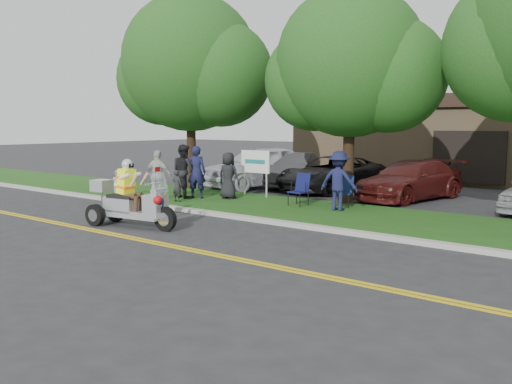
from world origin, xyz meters
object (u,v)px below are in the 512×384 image
Objects in this scene: spectator_adult_right at (158,175)px; parked_car_right at (410,180)px; spectator_adult_mid at (184,171)px; trike_scooter at (130,203)px; parked_car_mid at (332,174)px; lawn_chair_a at (301,187)px; parked_car_far_left at (260,166)px; parked_car_left at (293,170)px; spectator_adult_left at (196,172)px; lawn_chair_b at (344,189)px.

parked_car_right is (6.41, 6.15, -0.26)m from spectator_adult_right.
trike_scooter is at bearing 129.86° from spectator_adult_mid.
trike_scooter reaches higher than parked_car_mid.
lawn_chair_a is 5.99m from parked_car_far_left.
trike_scooter is at bearing -102.59° from parked_car_left.
trike_scooter is 9.87m from parked_car_mid.
parked_car_left is (1.10, 0.94, -0.17)m from parked_car_far_left.
spectator_adult_right reaches higher than parked_car_right.
parked_car_far_left is at bearing -164.74° from parked_car_right.
parked_car_right is (5.72, 5.00, -0.32)m from spectator_adult_left.
spectator_adult_left is at bearing -163.73° from lawn_chair_a.
trike_scooter is 2.75× the size of lawn_chair_b.
parked_car_far_left is 1.19× the size of parked_car_left.
parked_car_mid reaches higher than parked_car_right.
parked_car_left is at bearing -121.26° from spectator_adult_left.
spectator_adult_right is at bearing -120.38° from parked_car_left.
trike_scooter is at bearing -104.74° from lawn_chair_a.
spectator_adult_right is 0.38× the size of parked_car_left.
lawn_chair_a is 4.60m from parked_car_right.
parked_car_far_left is at bearing 144.58° from lawn_chair_a.
lawn_chair_a is at bearing 163.87° from spectator_adult_left.
lawn_chair_a is 1.38m from lawn_chair_b.
lawn_chair_a is 0.56× the size of spectator_adult_left.
trike_scooter is 1.49× the size of spectator_adult_left.
spectator_adult_right is at bearing -106.21° from parked_car_mid.
spectator_adult_mid is at bearing -128.27° from parked_car_right.
parked_car_far_left is (-0.32, 4.78, -0.15)m from spectator_adult_mid.
parked_car_left is at bearing -173.96° from parked_car_right.
parked_car_mid is 1.05× the size of parked_car_right.
lawn_chair_b is 0.58× the size of spectator_adult_right.
spectator_adult_mid is at bearing -117.14° from spectator_adult_right.
parked_car_far_left is 1.04× the size of parked_car_mid.
spectator_adult_left reaches higher than lawn_chair_a.
spectator_adult_mid is at bearing -11.31° from spectator_adult_left.
spectator_adult_right is at bearing 88.90° from spectator_adult_mid.
trike_scooter is 6.74m from lawn_chair_b.
lawn_chair_a is 0.20× the size of parked_car_mid.
parked_car_left reaches higher than lawn_chair_a.
spectator_adult_right reaches higher than parked_car_mid.
parked_car_left is (0.99, 6.72, -0.23)m from spectator_adult_right.
parked_car_right is (3.74, 9.52, 0.07)m from trike_scooter.
spectator_adult_mid reaches higher than parked_car_far_left.
parked_car_left is at bearing 130.65° from lawn_chair_a.
spectator_adult_left is at bearing -115.11° from parked_car_left.
parked_car_right is at bearing 65.16° from lawn_chair_b.
spectator_adult_mid reaches higher than parked_car_mid.
trike_scooter is 0.62× the size of parked_car_left.
spectator_adult_mid is at bearing 111.19° from trike_scooter.
lawn_chair_a is at bearing -102.47° from parked_car_right.
spectator_adult_mid is 6.16m from parked_car_mid.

